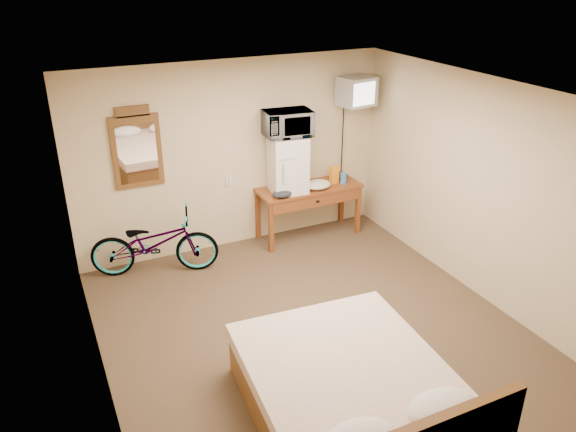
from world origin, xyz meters
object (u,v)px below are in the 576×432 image
at_px(bed, 357,402).
at_px(microwave, 288,123).
at_px(wall_mirror, 137,149).
at_px(mini_fridge, 288,164).
at_px(blue_cup, 344,178).
at_px(crt_television, 357,91).
at_px(bicycle, 154,243).
at_px(desk, 310,195).

bearing_deg(bed, microwave, 73.89).
bearing_deg(wall_mirror, bed, -76.01).
relative_size(mini_fridge, blue_cup, 5.00).
distance_m(blue_cup, wall_mirror, 2.82).
bearing_deg(crt_television, wall_mirror, 175.07).
height_order(wall_mirror, bicycle, wall_mirror).
height_order(mini_fridge, crt_television, crt_television).
bearing_deg(microwave, wall_mirror, 178.99).
height_order(mini_fridge, wall_mirror, wall_mirror).
distance_m(microwave, blue_cup, 1.18).
relative_size(mini_fridge, bed, 0.34).
distance_m(blue_cup, bicycle, 2.72).
height_order(desk, bed, bed).
xyz_separation_m(blue_cup, wall_mirror, (-2.71, 0.33, 0.70)).
height_order(bicycle, bed, bed).
relative_size(crt_television, bicycle, 0.38).
bearing_deg(desk, mini_fridge, 174.34).
relative_size(mini_fridge, crt_television, 1.28).
bearing_deg(wall_mirror, bicycle, -86.40).
bearing_deg(mini_fridge, bed, -106.11).
distance_m(crt_television, bicycle, 3.29).
distance_m(desk, crt_television, 1.52).
xyz_separation_m(desk, bed, (-1.31, -3.37, -0.34)).
relative_size(blue_cup, wall_mirror, 0.15).
distance_m(bicycle, bed, 3.42).
xyz_separation_m(desk, mini_fridge, (-0.32, 0.03, 0.49)).
bearing_deg(bed, bicycle, 105.01).
bearing_deg(mini_fridge, blue_cup, -6.33).
bearing_deg(bicycle, mini_fridge, -70.30).
distance_m(microwave, crt_television, 1.06).
height_order(blue_cup, wall_mirror, wall_mirror).
height_order(mini_fridge, microwave, microwave).
height_order(mini_fridge, bed, mini_fridge).
height_order(desk, crt_television, crt_television).
xyz_separation_m(crt_television, bed, (-1.99, -3.39, -1.71)).
distance_m(mini_fridge, wall_mirror, 1.95).
relative_size(crt_television, bed, 0.27).
distance_m(blue_cup, bed, 3.81).
bearing_deg(crt_television, mini_fridge, 179.56).
bearing_deg(desk, microwave, 174.31).
distance_m(microwave, bed, 3.80).
xyz_separation_m(wall_mirror, bed, (0.91, -3.64, -1.24)).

